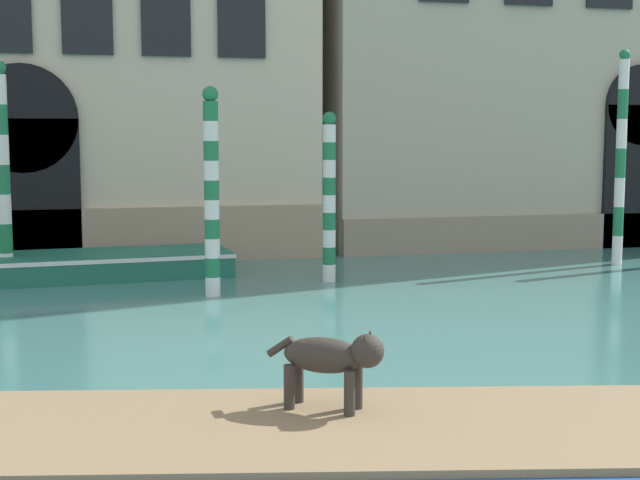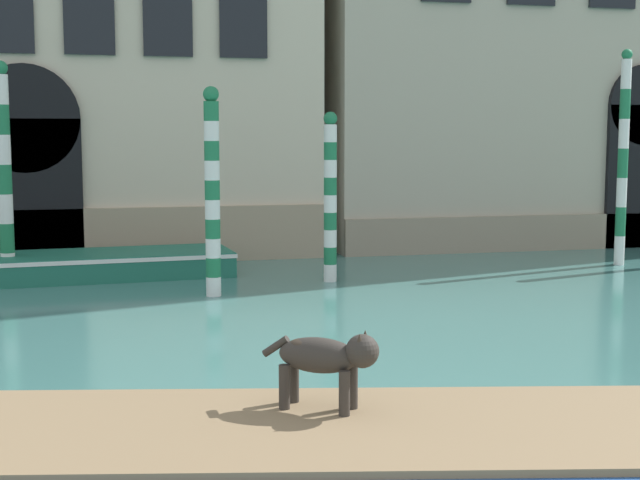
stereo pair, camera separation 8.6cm
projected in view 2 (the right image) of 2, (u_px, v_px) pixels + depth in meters
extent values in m
cube|color=tan|center=(95.00, 237.00, 19.47)|extent=(10.34, 0.16, 1.24)
cube|color=black|center=(27.00, 193.00, 19.03)|extent=(2.31, 0.14, 3.18)
cylinder|color=black|center=(24.00, 118.00, 18.84)|extent=(2.31, 0.14, 2.31)
cube|color=black|center=(7.00, 5.00, 18.53)|extent=(1.06, 0.10, 1.97)
cube|color=black|center=(89.00, 8.00, 18.91)|extent=(1.06, 0.10, 1.97)
cube|color=black|center=(167.00, 10.00, 19.29)|extent=(1.06, 0.10, 1.97)
cube|color=black|center=(243.00, 13.00, 19.67)|extent=(1.06, 0.10, 1.97)
cube|color=gray|center=(604.00, 231.00, 22.35)|extent=(13.48, 0.16, 0.88)
cube|color=#234C8C|center=(228.00, 462.00, 7.04)|extent=(8.75, 3.89, 0.49)
cube|color=white|center=(228.00, 439.00, 7.02)|extent=(8.78, 3.93, 0.08)
cube|color=#8C7251|center=(228.00, 428.00, 7.01)|extent=(8.46, 3.67, 0.06)
cylinder|color=#332D28|center=(352.00, 386.00, 7.41)|extent=(0.09, 0.09, 0.37)
cylinder|color=#332D28|center=(344.00, 393.00, 7.22)|extent=(0.09, 0.09, 0.37)
cylinder|color=#332D28|center=(294.00, 381.00, 7.59)|extent=(0.09, 0.09, 0.37)
cylinder|color=#332D28|center=(284.00, 387.00, 7.40)|extent=(0.09, 0.09, 0.37)
ellipsoid|color=#332D28|center=(318.00, 355.00, 7.37)|extent=(0.74, 0.63, 0.30)
ellipsoid|color=#382D23|center=(307.00, 345.00, 7.40)|extent=(0.37, 0.34, 0.10)
sphere|color=#332D28|center=(362.00, 351.00, 7.24)|extent=(0.28, 0.28, 0.28)
cone|color=#382D23|center=(365.00, 337.00, 7.30)|extent=(0.08, 0.08, 0.11)
cone|color=#382D23|center=(360.00, 341.00, 7.15)|extent=(0.08, 0.08, 0.11)
cylinder|color=#332D28|center=(276.00, 346.00, 7.50)|extent=(0.24, 0.19, 0.20)
cube|color=#1E6651|center=(84.00, 266.00, 17.71)|extent=(5.92, 2.24, 0.50)
cube|color=white|center=(84.00, 256.00, 17.69)|extent=(5.95, 2.28, 0.08)
cube|color=#9EA3A8|center=(84.00, 267.00, 17.72)|extent=(3.28, 1.60, 0.45)
cylinder|color=white|center=(330.00, 273.00, 17.29)|extent=(0.25, 0.25, 0.34)
cylinder|color=#1E7247|center=(330.00, 256.00, 17.26)|extent=(0.25, 0.25, 0.34)
cylinder|color=white|center=(330.00, 238.00, 17.22)|extent=(0.25, 0.25, 0.34)
cylinder|color=#1E7247|center=(330.00, 221.00, 17.18)|extent=(0.25, 0.25, 0.34)
cylinder|color=white|center=(330.00, 204.00, 17.14)|extent=(0.25, 0.25, 0.34)
cylinder|color=#1E7247|center=(330.00, 186.00, 17.10)|extent=(0.25, 0.25, 0.34)
cylinder|color=white|center=(330.00, 169.00, 17.06)|extent=(0.25, 0.25, 0.34)
cylinder|color=#1E7247|center=(330.00, 151.00, 17.02)|extent=(0.25, 0.25, 0.34)
cylinder|color=white|center=(330.00, 133.00, 16.98)|extent=(0.25, 0.25, 0.34)
sphere|color=#1E7247|center=(330.00, 118.00, 16.95)|extent=(0.26, 0.26, 0.26)
cylinder|color=white|center=(619.00, 250.00, 19.53)|extent=(0.22, 0.22, 0.64)
cylinder|color=#1E7247|center=(620.00, 221.00, 19.46)|extent=(0.22, 0.22, 0.64)
cylinder|color=white|center=(622.00, 192.00, 19.38)|extent=(0.22, 0.22, 0.64)
cylinder|color=#1E7247|center=(623.00, 163.00, 19.31)|extent=(0.22, 0.22, 0.64)
cylinder|color=white|center=(624.00, 134.00, 19.24)|extent=(0.22, 0.22, 0.64)
cylinder|color=#1E7247|center=(625.00, 104.00, 19.16)|extent=(0.22, 0.22, 0.64)
cylinder|color=white|center=(626.00, 74.00, 19.09)|extent=(0.22, 0.22, 0.64)
sphere|color=#1E7247|center=(627.00, 54.00, 19.04)|extent=(0.23, 0.23, 0.23)
cylinder|color=white|center=(214.00, 286.00, 15.72)|extent=(0.26, 0.26, 0.34)
cylinder|color=#1E7247|center=(213.00, 267.00, 15.68)|extent=(0.26, 0.26, 0.34)
cylinder|color=white|center=(213.00, 248.00, 15.64)|extent=(0.26, 0.26, 0.34)
cylinder|color=#1E7247|center=(213.00, 229.00, 15.61)|extent=(0.26, 0.26, 0.34)
cylinder|color=white|center=(213.00, 209.00, 15.57)|extent=(0.26, 0.26, 0.34)
cylinder|color=#1E7247|center=(212.00, 190.00, 15.53)|extent=(0.26, 0.26, 0.34)
cylinder|color=white|center=(212.00, 170.00, 15.49)|extent=(0.26, 0.26, 0.34)
cylinder|color=#1E7247|center=(212.00, 151.00, 15.45)|extent=(0.26, 0.26, 0.34)
cylinder|color=white|center=(211.00, 131.00, 15.41)|extent=(0.26, 0.26, 0.34)
cylinder|color=#1E7247|center=(211.00, 111.00, 15.37)|extent=(0.26, 0.26, 0.34)
sphere|color=#1E7247|center=(211.00, 94.00, 15.33)|extent=(0.28, 0.28, 0.28)
cylinder|color=white|center=(8.00, 267.00, 17.25)|extent=(0.27, 0.27, 0.57)
cylinder|color=#1E7247|center=(7.00, 238.00, 17.19)|extent=(0.27, 0.27, 0.57)
cylinder|color=white|center=(6.00, 209.00, 17.12)|extent=(0.27, 0.27, 0.57)
cylinder|color=#1E7247|center=(5.00, 179.00, 17.05)|extent=(0.27, 0.27, 0.57)
cylinder|color=white|center=(3.00, 150.00, 16.99)|extent=(0.27, 0.27, 0.57)
cylinder|color=#1E7247|center=(2.00, 120.00, 16.92)|extent=(0.27, 0.27, 0.57)
cylinder|color=white|center=(1.00, 90.00, 16.86)|extent=(0.27, 0.27, 0.57)
sphere|color=#1E7247|center=(0.00, 68.00, 16.81)|extent=(0.28, 0.28, 0.28)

